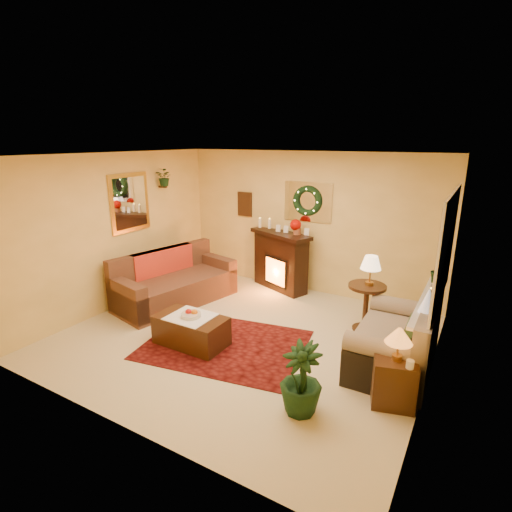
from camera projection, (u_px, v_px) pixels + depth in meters
The scene contains 31 objects.
floor at pixel (244, 336), 5.89m from camera, with size 5.00×5.00×0.00m, color beige.
ceiling at pixel (242, 155), 5.16m from camera, with size 5.00×5.00×0.00m, color white.
wall_back at pixel (307, 223), 7.39m from camera, with size 5.00×5.00×0.00m, color #EFD88C.
wall_front at pixel (114, 310), 3.66m from camera, with size 5.00×5.00×0.00m, color #EFD88C.
wall_left at pixel (118, 232), 6.73m from camera, with size 4.50×4.50×0.00m, color #EFD88C.
wall_right at pixel (439, 283), 4.32m from camera, with size 4.50×4.50×0.00m, color #EFD88C.
area_rug at pixel (225, 344), 5.65m from camera, with size 2.19×1.64×0.01m, color #511B0F.
sofa at pixel (176, 279), 7.01m from camera, with size 0.93×2.12×0.91m, color brown.
red_throw at pixel (178, 276), 7.12m from camera, with size 0.75×1.21×0.02m, color red.
fireplace at pixel (280, 261), 7.64m from camera, with size 1.15×0.36×1.05m, color black.
poinsettia at pixel (296, 225), 7.25m from camera, with size 0.20×0.20×0.20m, color #A90800.
mantel_candle_a at pixel (260, 223), 7.61m from camera, with size 0.06×0.06×0.18m, color beige.
mantel_candle_b at pixel (270, 224), 7.54m from camera, with size 0.06×0.06×0.18m, color white.
mantel_mirror at pixel (308, 202), 7.26m from camera, with size 0.92×0.02×0.72m, color white.
wreath at pixel (307, 201), 7.22m from camera, with size 0.55×0.55×0.11m, color #194719.
wall_art at pixel (245, 204), 7.95m from camera, with size 0.32×0.03×0.48m, color #381E11.
gold_mirror at pixel (130, 203), 6.84m from camera, with size 0.03×0.84×1.00m, color gold.
hanging_plant at pixel (165, 186), 7.33m from camera, with size 0.33×0.28×0.36m, color #194719.
loveseat at pixel (395, 335), 5.04m from camera, with size 0.91×1.57×0.91m, color gray.
window_frame at pixel (446, 249), 4.71m from camera, with size 0.03×1.86×1.36m, color white.
window_glass at pixel (445, 249), 4.72m from camera, with size 0.02×1.70×1.22m, color black.
window_sill at pixel (429, 301), 4.96m from camera, with size 0.22×1.86×0.04m, color white.
mini_tree at pixel (428, 300), 4.53m from camera, with size 0.20×0.20×0.30m, color silver.
sill_plant at pixel (439, 270), 5.45m from camera, with size 0.26×0.21×0.48m, color #1D4422.
side_table_round at pixel (365, 310), 6.02m from camera, with size 0.56×0.56×0.72m, color black.
lamp_cream at pixel (370, 275), 5.86m from camera, with size 0.30×0.30×0.46m, color #FFD59D.
end_table_square at pixel (393, 380), 4.36m from camera, with size 0.44×0.44×0.54m, color #361C11.
lamp_tiffany at pixel (398, 343), 4.19m from camera, with size 0.29×0.29×0.42m, color orange.
coffee_table at pixel (191, 331), 5.62m from camera, with size 1.00×0.55×0.42m, color brown.
fruit_bowl at pixel (191, 315), 5.54m from camera, with size 0.28×0.28×0.06m, color beige.
floor_palm at pixel (301, 374), 4.15m from camera, with size 1.34×1.34×2.38m, color #30602D.
Camera 1 is at (2.82, -4.51, 2.81)m, focal length 28.00 mm.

